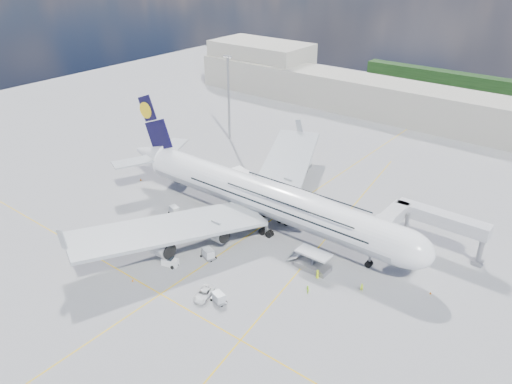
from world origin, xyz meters
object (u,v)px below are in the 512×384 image
Objects in this scene: dolly_nose_near at (208,253)px; cone_nose at (431,293)px; cargo_loader at (312,263)px; dolly_row_b at (170,234)px; catering_truck_inner at (244,179)px; cone_wing_left_inner at (268,188)px; cone_wing_right_inner at (214,236)px; baggage_tug at (170,262)px; crew_wing at (178,215)px; catering_truck_outer at (299,159)px; crew_nose at (362,288)px; jet_bridge at (421,220)px; service_van at (204,294)px; dolly_back at (160,230)px; crew_tug at (165,253)px; dolly_row_a at (174,210)px; crew_loader at (307,290)px; airliner at (265,197)px; crew_van at (317,274)px; cone_tail at (141,179)px; cone_wing_left_outer at (276,166)px; dolly_nose_far at (219,297)px; light_mast at (229,97)px; cone_wing_right_outer at (133,280)px; dolly_row_c at (168,227)px.

dolly_nose_near is 41.44m from cone_nose.
cargo_loader is 3.11× the size of dolly_row_b.
cone_wing_left_inner is (5.59, 2.75, -1.83)m from catering_truck_inner.
cone_nose is at bearing 12.71° from cone_wing_right_inner.
crew_wing is (-11.81, 13.39, -0.06)m from baggage_tug.
baggage_tug is (7.37, -7.01, -0.00)m from dolly_row_b.
catering_truck_outer is 4.70× the size of crew_nose.
catering_truck_inner is 46.82m from crew_nose.
catering_truck_outer is at bearing 123.19° from dolly_nose_near.
service_van is at bearing -122.28° from jet_bridge.
crew_tug is (6.75, -5.00, -0.36)m from dolly_back.
dolly_nose_near reaches higher than cone_wing_right_inner.
cone_nose is (56.10, 7.90, -0.81)m from dolly_row_a.
cone_nose is at bearing 96.93° from crew_loader.
cone_nose is at bearing -1.15° from airliner.
catering_truck_outer is at bearing 91.27° from service_van.
dolly_nose_near is (13.95, -0.23, 0.00)m from dolly_back.
jet_bridge reaches higher than dolly_back.
crew_van reaches higher than cone_tail.
crew_van is at bearing 41.38° from dolly_nose_near.
dolly_nose_near is at bearing -70.71° from cone_wing_left_outer.
catering_truck_outer is (-21.13, 56.27, 0.98)m from dolly_nose_far.
light_mast reaches higher than cone_wing_left_outer.
jet_bridge reaches higher than catering_truck_outer.
dolly_back is 43.11m from cone_wing_left_outer.
service_van is (25.34, -17.25, -0.35)m from dolly_row_a.
crew_van is at bearing -45.31° from cone_wing_left_outer.
dolly_row_a is (-35.62, -1.54, -0.21)m from cargo_loader.
crew_loader is at bearing 7.33° from dolly_row_a.
catering_truck_inner reaches higher than dolly_nose_near.
cone_wing_right_outer is (-1.83, -7.63, -0.62)m from baggage_tug.
cone_wing_right_outer is at bearing -102.90° from airliner.
catering_truck_inner is at bearing 103.68° from service_van.
dolly_row_b is 51.89m from cone_nose.
cone_tail is at bearing 178.88° from dolly_nose_near.
crew_loader is 25.71m from cone_wing_right_inner.
dolly_nose_far is 0.67× the size of service_van.
jet_bridge is 40.21m from cone_wing_left_inner.
crew_loader is 0.92× the size of crew_van.
crew_nose is at bearing 13.95° from dolly_back.
crew_van is 50.15m from cone_wing_left_outer.
airliner is at bearing 2.70° from cone_tail.
jet_bridge is 41.57m from cone_wing_right_inner.
baggage_tug is (13.88, -14.35, -0.17)m from dolly_row_a.
crew_nose is (28.30, 9.20, -0.33)m from dolly_nose_near.
catering_truck_inner reaches higher than cone_tail.
cone_wing_right_inner is (11.44, -0.74, -0.51)m from crew_wing.
cone_wing_left_inner is at bearing -164.31° from crew_loader.
airliner is 21.92m from dolly_row_c.
crew_loader is at bearing -64.08° from cargo_loader.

